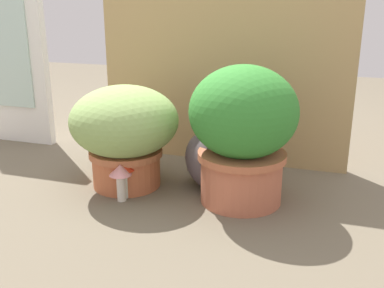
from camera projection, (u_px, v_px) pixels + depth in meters
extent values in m
plane|color=brown|center=(150.00, 200.00, 1.57)|extent=(6.00, 6.00, 0.00)
cube|color=tan|center=(223.00, 55.00, 1.83)|extent=(1.05, 0.03, 0.90)
cube|color=white|center=(11.00, 61.00, 2.12)|extent=(0.38, 0.04, 0.78)
cube|color=silver|center=(7.00, 54.00, 2.08)|extent=(0.25, 0.01, 0.50)
cylinder|color=#B9603B|center=(127.00, 167.00, 1.68)|extent=(0.25, 0.25, 0.14)
cylinder|color=#B2623E|center=(126.00, 152.00, 1.66)|extent=(0.27, 0.27, 0.02)
ellipsoid|color=#85A65A|center=(124.00, 121.00, 1.62)|extent=(0.39, 0.39, 0.26)
cylinder|color=#B96447|center=(241.00, 176.00, 1.54)|extent=(0.28, 0.28, 0.18)
cylinder|color=#B46240|center=(242.00, 155.00, 1.52)|extent=(0.30, 0.30, 0.02)
ellipsoid|color=#307C2C|center=(243.00, 112.00, 1.47)|extent=(0.36, 0.36, 0.31)
ellipsoid|color=#5A4F54|center=(213.00, 161.00, 1.63)|extent=(0.31, 0.29, 0.22)
ellipsoid|color=gray|center=(230.00, 172.00, 1.56)|extent=(0.12, 0.12, 0.11)
sphere|color=#5A4F54|center=(233.00, 138.00, 1.51)|extent=(0.15, 0.15, 0.11)
cone|color=#5A4F54|center=(241.00, 118.00, 1.50)|extent=(0.05, 0.05, 0.04)
cone|color=#5A4F54|center=(226.00, 121.00, 1.47)|extent=(0.05, 0.05, 0.04)
cylinder|color=#5A4F54|center=(204.00, 171.00, 1.77)|extent=(0.17, 0.14, 0.07)
cylinder|color=silver|center=(121.00, 188.00, 1.55)|extent=(0.03, 0.03, 0.10)
cone|color=pink|center=(120.00, 170.00, 1.53)|extent=(0.08, 0.08, 0.04)
cylinder|color=silver|center=(125.00, 184.00, 1.57)|extent=(0.03, 0.03, 0.10)
cone|color=red|center=(124.00, 165.00, 1.55)|extent=(0.07, 0.07, 0.04)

